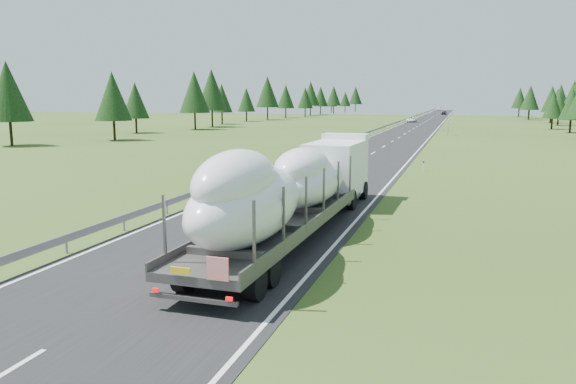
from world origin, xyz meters
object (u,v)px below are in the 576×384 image
(highway_sign, at_px, (448,124))
(distant_car_blue, at_px, (439,109))
(boat_truck, at_px, (296,184))
(distant_car_dark, at_px, (444,113))
(distant_van, at_px, (411,120))

(highway_sign, height_order, distant_car_blue, highway_sign)
(boat_truck, bearing_deg, highway_sign, 86.48)
(boat_truck, relative_size, distant_car_dark, 4.84)
(highway_sign, bearing_deg, distant_car_dark, 92.15)
(distant_van, relative_size, distant_car_dark, 1.15)
(distant_van, xyz_separation_m, distant_car_blue, (0.27, 166.08, -0.01))
(distant_van, bearing_deg, boat_truck, -85.52)
(distant_van, xyz_separation_m, distant_car_dark, (5.75, 74.36, 0.05))
(distant_car_dark, xyz_separation_m, distant_car_blue, (-5.48, 91.72, -0.05))
(distant_van, distance_m, distant_car_dark, 74.58)
(boat_truck, bearing_deg, distant_car_blue, 91.10)
(highway_sign, distance_m, distant_van, 53.02)
(highway_sign, bearing_deg, boat_truck, -93.52)
(distant_car_dark, bearing_deg, distant_car_blue, 99.24)
(distant_car_blue, bearing_deg, distant_car_dark, -91.95)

